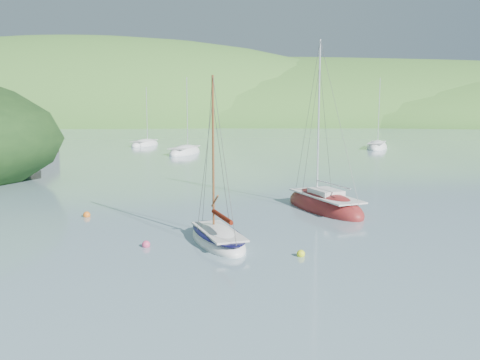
{
  "coord_description": "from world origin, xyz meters",
  "views": [
    {
      "loc": [
        1.04,
        -23.53,
        7.43
      ],
      "look_at": [
        0.19,
        8.0,
        2.67
      ],
      "focal_mm": 40.0,
      "sensor_mm": 36.0,
      "label": 1
    }
  ],
  "objects_px": {
    "sloop_red": "(324,206)",
    "distant_sloop_c": "(145,145)",
    "distant_sloop_a": "(185,153)",
    "distant_sloop_b": "(377,147)",
    "daysailer_white": "(218,239)"
  },
  "relations": [
    {
      "from": "distant_sloop_a",
      "to": "distant_sloop_b",
      "type": "height_order",
      "value": "distant_sloop_b"
    },
    {
      "from": "sloop_red",
      "to": "distant_sloop_a",
      "type": "relative_size",
      "value": 1.09
    },
    {
      "from": "sloop_red",
      "to": "distant_sloop_b",
      "type": "xyz_separation_m",
      "value": [
        13.98,
        46.25,
        -0.03
      ]
    },
    {
      "from": "sloop_red",
      "to": "distant_sloop_a",
      "type": "distance_m",
      "value": 39.98
    },
    {
      "from": "daysailer_white",
      "to": "distant_sloop_c",
      "type": "xyz_separation_m",
      "value": [
        -15.86,
        58.81,
        -0.04
      ]
    },
    {
      "from": "distant_sloop_b",
      "to": "distant_sloop_c",
      "type": "bearing_deg",
      "value": -166.99
    },
    {
      "from": "sloop_red",
      "to": "distant_sloop_c",
      "type": "relative_size",
      "value": 1.21
    },
    {
      "from": "daysailer_white",
      "to": "sloop_red",
      "type": "distance_m",
      "value": 11.03
    },
    {
      "from": "daysailer_white",
      "to": "distant_sloop_c",
      "type": "distance_m",
      "value": 60.91
    },
    {
      "from": "distant_sloop_a",
      "to": "distant_sloop_c",
      "type": "xyz_separation_m",
      "value": [
        -8.15,
        12.74,
        -0.01
      ]
    },
    {
      "from": "distant_sloop_b",
      "to": "sloop_red",
      "type": "bearing_deg",
      "value": -87.9
    },
    {
      "from": "distant_sloop_c",
      "to": "sloop_red",
      "type": "bearing_deg",
      "value": -46.75
    },
    {
      "from": "distant_sloop_a",
      "to": "distant_sloop_b",
      "type": "distance_m",
      "value": 29.76
    },
    {
      "from": "sloop_red",
      "to": "distant_sloop_b",
      "type": "height_order",
      "value": "sloop_red"
    },
    {
      "from": "sloop_red",
      "to": "distant_sloop_c",
      "type": "height_order",
      "value": "sloop_red"
    }
  ]
}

